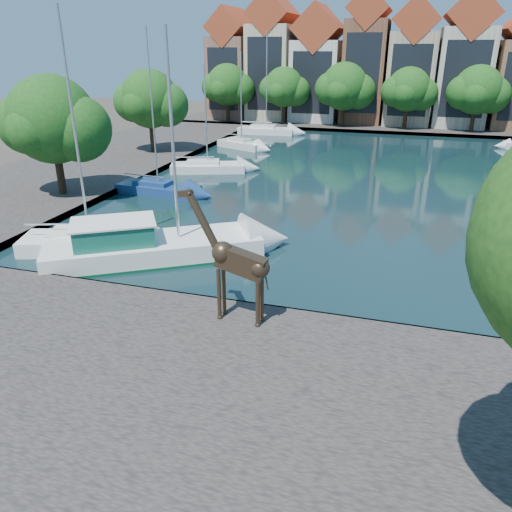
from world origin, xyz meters
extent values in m
plane|color=#38332B|center=(0.00, 0.00, 0.00)|extent=(160.00, 160.00, 0.00)
cube|color=black|center=(0.00, 24.00, 0.04)|extent=(38.00, 50.00, 0.08)
cube|color=#45403C|center=(0.00, -7.00, 0.25)|extent=(50.00, 14.00, 0.50)
cube|color=#45403C|center=(0.00, 56.00, 0.25)|extent=(60.00, 16.00, 0.50)
cube|color=#45403C|center=(-25.00, 24.00, 0.25)|extent=(14.00, 52.00, 0.50)
cube|color=brown|center=(-23.00, 56.00, 6.00)|extent=(5.39, 9.00, 11.00)
cube|color=#A43020|center=(-23.00, 56.00, 12.71)|extent=(5.44, 9.18, 5.44)
cube|color=black|center=(-23.00, 51.52, 6.00)|extent=(4.40, 0.05, 8.25)
cube|color=beige|center=(-17.00, 56.00, 6.75)|extent=(5.88, 9.00, 12.50)
cube|color=#A43020|center=(-17.00, 56.00, 14.32)|extent=(5.94, 9.18, 5.94)
cube|color=black|center=(-17.00, 51.52, 6.75)|extent=(4.80, 0.05, 9.38)
cube|color=silver|center=(-10.50, 56.00, 5.75)|extent=(6.37, 9.00, 10.50)
cube|color=#A43020|center=(-10.50, 56.00, 12.43)|extent=(6.43, 9.18, 6.43)
cube|color=black|center=(-10.50, 51.52, 5.75)|extent=(5.20, 0.05, 7.88)
cube|color=brown|center=(-4.00, 56.00, 7.00)|extent=(5.39, 9.00, 13.00)
cube|color=#A43020|center=(-4.00, 56.00, 14.71)|extent=(5.44, 9.18, 5.44)
cube|color=black|center=(-4.00, 51.52, 7.00)|extent=(4.40, 0.05, 9.75)
cube|color=tan|center=(2.00, 56.00, 6.25)|extent=(5.88, 9.00, 11.50)
cube|color=#A43020|center=(2.00, 56.00, 13.32)|extent=(5.94, 9.18, 5.94)
cube|color=black|center=(2.00, 51.52, 6.25)|extent=(4.80, 0.05, 8.62)
cube|color=beige|center=(8.50, 56.00, 6.50)|extent=(6.37, 9.00, 12.00)
cube|color=#A43020|center=(8.50, 56.00, 13.93)|extent=(6.43, 9.18, 6.43)
cube|color=black|center=(8.50, 51.52, 6.50)|extent=(5.20, 0.05, 9.00)
cylinder|color=#332114|center=(-22.00, 50.50, 2.10)|extent=(0.50, 0.50, 3.20)
sphere|color=#174213|center=(-22.00, 50.50, 5.38)|extent=(5.60, 5.60, 5.60)
sphere|color=#174213|center=(-20.32, 50.80, 4.82)|extent=(4.20, 4.20, 4.20)
sphere|color=#174213|center=(-23.54, 50.10, 5.10)|extent=(3.92, 3.92, 3.92)
cylinder|color=#332114|center=(-14.00, 50.50, 2.10)|extent=(0.50, 0.50, 3.20)
sphere|color=#174213|center=(-14.00, 50.50, 5.26)|extent=(5.20, 5.20, 5.20)
sphere|color=#174213|center=(-12.44, 50.80, 4.74)|extent=(3.90, 3.90, 3.90)
sphere|color=#174213|center=(-15.43, 50.10, 5.00)|extent=(3.64, 3.64, 3.64)
cylinder|color=#332114|center=(-6.00, 50.50, 2.10)|extent=(0.50, 0.50, 3.20)
sphere|color=#174213|center=(-6.00, 50.50, 5.50)|extent=(6.00, 6.00, 6.00)
sphere|color=#174213|center=(-4.20, 50.80, 4.90)|extent=(4.50, 4.50, 4.50)
sphere|color=#174213|center=(-7.65, 50.10, 5.20)|extent=(4.20, 4.20, 4.20)
cylinder|color=#332114|center=(2.00, 50.50, 2.10)|extent=(0.50, 0.50, 3.20)
sphere|color=#174213|center=(2.00, 50.50, 5.32)|extent=(5.40, 5.40, 5.40)
sphere|color=#174213|center=(3.62, 50.80, 4.78)|extent=(4.05, 4.05, 4.05)
sphere|color=#174213|center=(0.51, 50.10, 5.05)|extent=(3.78, 3.78, 3.78)
cylinder|color=#332114|center=(10.00, 50.50, 2.10)|extent=(0.50, 0.50, 3.20)
sphere|color=#174213|center=(10.00, 50.50, 5.44)|extent=(5.80, 5.80, 5.80)
sphere|color=#174213|center=(11.74, 50.80, 4.86)|extent=(4.35, 4.35, 4.35)
sphere|color=#174213|center=(8.40, 50.10, 5.15)|extent=(4.06, 4.06, 4.06)
cylinder|color=#332114|center=(-21.00, 12.00, 2.20)|extent=(0.54, 0.54, 3.40)
sphere|color=#174213|center=(-21.00, 12.00, 5.70)|extent=(6.00, 6.00, 6.00)
sphere|color=#174213|center=(-19.20, 12.30, 5.10)|extent=(4.50, 4.50, 4.50)
sphere|color=#174213|center=(-22.65, 11.60, 5.40)|extent=(4.20, 4.20, 4.20)
cylinder|color=#332114|center=(-22.00, 28.00, 2.20)|extent=(0.54, 0.54, 3.40)
sphere|color=#174213|center=(-22.00, 28.00, 5.58)|extent=(5.60, 5.60, 5.60)
sphere|color=#174213|center=(-20.32, 28.30, 5.02)|extent=(4.20, 4.20, 4.20)
sphere|color=#174213|center=(-23.54, 27.60, 5.30)|extent=(3.92, 3.92, 3.92)
cylinder|color=#3A2B1D|center=(-3.83, -1.65, 1.55)|extent=(0.16, 0.16, 2.09)
cylinder|color=#3A2B1D|center=(-3.79, -1.21, 1.55)|extent=(0.16, 0.16, 2.09)
cylinder|color=#3A2B1D|center=(-2.25, -1.78, 1.55)|extent=(0.16, 0.16, 2.09)
cylinder|color=#3A2B1D|center=(-2.21, -1.35, 1.55)|extent=(0.16, 0.16, 2.09)
cube|color=#3A2B1D|center=(-2.97, -1.50, 2.94)|extent=(2.07, 0.72, 1.22)
cylinder|color=#3A2B1D|center=(-4.45, -1.37, 4.30)|extent=(1.36, 0.41, 2.16)
cube|color=#3A2B1D|center=(-5.16, -1.31, 5.36)|extent=(0.59, 0.23, 0.33)
cube|color=white|center=(-9.52, 3.92, 0.74)|extent=(11.01, 8.51, 1.32)
cube|color=#135644|center=(-11.16, 2.90, 1.60)|extent=(4.56, 4.09, 1.22)
cylinder|color=#B2B2B7|center=(-8.42, 4.59, 6.17)|extent=(0.16, 0.16, 10.15)
cube|color=white|center=(-13.44, 4.00, 0.60)|extent=(7.60, 4.62, 1.03)
cube|color=white|center=(-13.44, 4.00, 0.94)|extent=(3.53, 2.65, 0.57)
cylinder|color=#B2B2B7|center=(-13.44, 4.00, 6.51)|extent=(0.14, 0.14, 11.26)
cube|color=navy|center=(-15.00, 15.17, 0.53)|extent=(6.41, 2.72, 0.89)
cube|color=navy|center=(-15.00, 15.17, 0.82)|extent=(2.86, 1.76, 0.50)
cylinder|color=#B2B2B7|center=(-15.00, 15.17, 6.20)|extent=(0.12, 0.12, 10.85)
cube|color=white|center=(-14.09, 22.87, 0.53)|extent=(6.79, 4.26, 0.91)
cube|color=white|center=(-14.09, 22.87, 0.84)|extent=(3.17, 2.42, 0.50)
cylinder|color=#B2B2B7|center=(-14.09, 22.87, 4.86)|extent=(0.12, 0.12, 8.15)
cube|color=silver|center=(-14.63, 34.15, 0.55)|extent=(5.88, 4.05, 0.93)
cube|color=silver|center=(-14.63, 34.15, 0.86)|extent=(2.78, 2.24, 0.52)
cylinder|color=#B2B2B7|center=(-14.63, 34.15, 5.32)|extent=(0.12, 0.12, 9.03)
cube|color=silver|center=(-14.60, 44.00, 0.58)|extent=(7.13, 2.85, 0.99)
cube|color=silver|center=(-14.60, 44.00, 0.91)|extent=(3.16, 1.89, 0.55)
cylinder|color=#B2B2B7|center=(-14.60, 44.00, 6.43)|extent=(0.13, 0.13, 11.16)
camera|label=1|loc=(2.40, -17.60, 10.38)|focal=35.00mm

